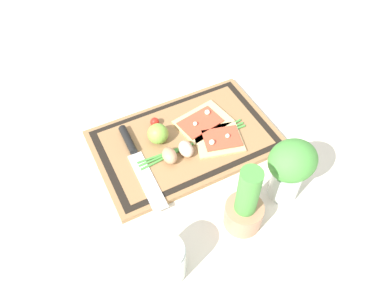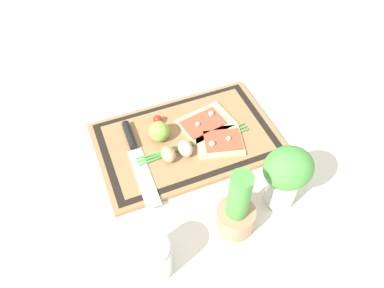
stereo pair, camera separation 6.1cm
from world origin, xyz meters
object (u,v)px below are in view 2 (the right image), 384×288
object	(u,v)px
knife	(134,148)
lime	(159,131)
sauce_jar	(152,259)
cherry_tomato_red	(158,120)
herb_pot	(236,211)
egg_brown	(168,154)
egg_pink	(185,148)
pizza_slice_far	(220,141)
pizza_slice_near	(205,122)
herb_glass	(286,175)

from	to	relation	value
knife	lime	distance (m)	0.09
sauce_jar	cherry_tomato_red	bearing A→B (deg)	-110.14
herb_pot	sauce_jar	size ratio (longest dim) A/B	1.92
egg_brown	herb_pot	xyz separation A→B (m)	(-0.08, 0.24, 0.03)
egg_pink	lime	bearing A→B (deg)	-57.85
knife	herb_pot	world-z (taller)	herb_pot
pizza_slice_far	knife	bearing A→B (deg)	-15.95
pizza_slice_near	sauce_jar	xyz separation A→B (m)	(0.28, 0.35, 0.02)
herb_pot	sauce_jar	xyz separation A→B (m)	(0.22, 0.03, -0.03)
knife	egg_pink	world-z (taller)	egg_pink
egg_brown	pizza_slice_near	bearing A→B (deg)	-151.03
egg_pink	herb_glass	distance (m)	0.29
egg_pink	sauce_jar	world-z (taller)	sauce_jar
pizza_slice_far	egg_pink	bearing A→B (deg)	-1.53
knife	lime	bearing A→B (deg)	-170.65
cherry_tomato_red	herb_pot	distance (m)	0.39
pizza_slice_far	lime	size ratio (longest dim) A/B	2.66
lime	egg_pink	bearing A→B (deg)	122.15
pizza_slice_near	herb_glass	bearing A→B (deg)	104.04
pizza_slice_far	herb_glass	size ratio (longest dim) A/B	0.83
herb_pot	egg_pink	bearing A→B (deg)	-82.36
egg_pink	herb_glass	xyz separation A→B (m)	(-0.17, 0.22, 0.08)
knife	egg_brown	size ratio (longest dim) A/B	5.49
cherry_tomato_red	herb_pot	size ratio (longest dim) A/B	0.13
pizza_slice_near	lime	xyz separation A→B (m)	(0.14, 0.00, 0.02)
pizza_slice_far	egg_pink	xyz separation A→B (m)	(0.11, -0.00, 0.01)
pizza_slice_near	herb_pot	xyz separation A→B (m)	(0.06, 0.32, 0.05)
pizza_slice_near	lime	size ratio (longest dim) A/B	2.87
knife	egg_pink	distance (m)	0.15
herb_glass	egg_brown	bearing A→B (deg)	-44.82
pizza_slice_far	knife	xyz separation A→B (m)	(0.23, -0.07, 0.00)
pizza_slice_near	herb_glass	distance (m)	0.32
pizza_slice_far	egg_pink	distance (m)	0.11
cherry_tomato_red	egg_brown	bearing A→B (deg)	83.39
lime	sauce_jar	distance (m)	0.37
pizza_slice_far	lime	bearing A→B (deg)	-27.62
herb_pot	knife	bearing A→B (deg)	-62.18
pizza_slice_near	egg_pink	bearing A→B (deg)	39.97
herb_glass	egg_pink	bearing A→B (deg)	-52.14
egg_brown	sauce_jar	size ratio (longest dim) A/B	0.49
knife	herb_pot	distance (m)	0.35
pizza_slice_far	egg_brown	world-z (taller)	egg_brown
knife	pizza_slice_near	bearing A→B (deg)	-175.90
lime	herb_pot	size ratio (longest dim) A/B	0.28
knife	herb_glass	distance (m)	0.42
pizza_slice_near	herb_pot	distance (m)	0.33
egg_brown	knife	bearing A→B (deg)	-39.01
sauce_jar	egg_pink	bearing A→B (deg)	-124.22
cherry_tomato_red	herb_pot	xyz separation A→B (m)	(-0.07, 0.38, 0.04)
pizza_slice_near	pizza_slice_far	distance (m)	0.08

